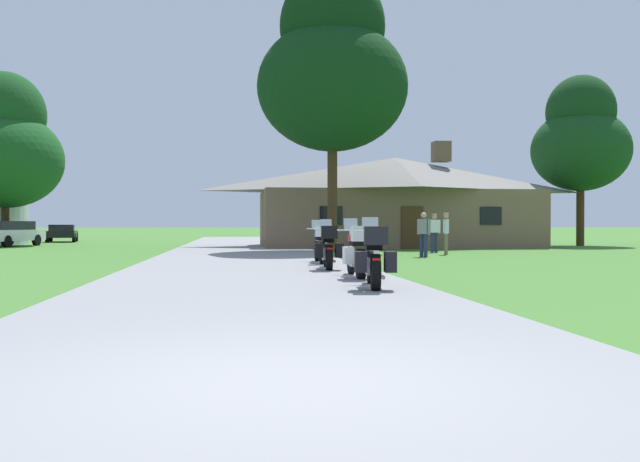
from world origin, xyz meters
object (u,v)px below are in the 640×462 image
object	(u,v)px
motorcycle_red_third_in_row	(328,248)
parked_black_sedan_far_left	(62,233)
motorcycle_orange_nearest_to_camera	(374,258)
motorcycle_blue_farthest_in_row	(320,244)
tree_by_lodge_front	(332,69)
bystander_white_shirt_beside_signpost	(434,231)
tree_left_far	(5,146)
bystander_white_shirt_near_lodge	(446,231)
parked_white_suv_far_left	(7,232)
tree_right_of_lodge	(581,139)
bystander_gray_shirt_by_tree	(424,232)
motorcycle_red_second_in_row	(357,252)

from	to	relation	value
motorcycle_red_third_in_row	parked_black_sedan_far_left	distance (m)	34.28
parked_black_sedan_far_left	motorcycle_orange_nearest_to_camera	bearing A→B (deg)	-78.04
motorcycle_blue_farthest_in_row	tree_by_lodge_front	distance (m)	12.39
bystander_white_shirt_beside_signpost	tree_left_far	bearing A→B (deg)	150.91
tree_by_lodge_front	parked_black_sedan_far_left	distance (m)	25.82
bystander_white_shirt_near_lodge	parked_white_suv_far_left	xyz separation A→B (m)	(-20.86, 12.86, -0.17)
tree_right_of_lodge	bystander_white_shirt_beside_signpost	bearing A→B (deg)	-144.50
bystander_gray_shirt_by_tree	tree_left_far	bearing A→B (deg)	9.43
bystander_white_shirt_near_lodge	motorcycle_blue_farthest_in_row	bearing A→B (deg)	151.22
motorcycle_red_second_in_row	tree_right_of_lodge	xyz separation A→B (m)	(16.83, 21.61, 5.47)
bystander_white_shirt_near_lodge	parked_white_suv_far_left	size ratio (longest dim) A/B	0.34
motorcycle_red_third_in_row	tree_right_of_lodge	bearing A→B (deg)	52.17
motorcycle_blue_farthest_in_row	tree_by_lodge_front	size ratio (longest dim) A/B	0.17
motorcycle_red_third_in_row	bystander_gray_shirt_by_tree	bearing A→B (deg)	61.54
motorcycle_red_third_in_row	bystander_white_shirt_beside_signpost	xyz separation A→B (m)	(6.18, 11.03, 0.34)
motorcycle_blue_farthest_in_row	bystander_white_shirt_near_lodge	distance (m)	8.43
motorcycle_red_third_in_row	bystander_white_shirt_near_lodge	distance (m)	10.71
bystander_gray_shirt_by_tree	parked_white_suv_far_left	bearing A→B (deg)	10.54
motorcycle_blue_farthest_in_row	parked_white_suv_far_left	bearing A→B (deg)	128.81
motorcycle_orange_nearest_to_camera	parked_white_suv_far_left	bearing A→B (deg)	126.85
motorcycle_red_third_in_row	bystander_gray_shirt_by_tree	xyz separation A→B (m)	(4.56, 7.06, 0.32)
tree_left_far	parked_black_sedan_far_left	world-z (taller)	tree_left_far
motorcycle_orange_nearest_to_camera	motorcycle_red_second_in_row	bearing A→B (deg)	94.33
parked_white_suv_far_left	parked_black_sedan_far_left	distance (m)	9.47
bystander_gray_shirt_by_tree	tree_right_of_lodge	distance (m)	17.93
parked_black_sedan_far_left	tree_right_of_lodge	bearing A→B (deg)	-31.08
tree_by_lodge_front	parked_black_sedan_far_left	world-z (taller)	tree_by_lodge_front
motorcycle_orange_nearest_to_camera	motorcycle_red_second_in_row	distance (m)	2.45
tree_right_of_lodge	tree_left_far	bearing A→B (deg)	173.25
motorcycle_red_second_in_row	tree_by_lodge_front	distance (m)	17.12
motorcycle_red_second_in_row	bystander_gray_shirt_by_tree	bearing A→B (deg)	67.95
motorcycle_red_second_in_row	tree_right_of_lodge	world-z (taller)	tree_right_of_lodge
motorcycle_orange_nearest_to_camera	bystander_gray_shirt_by_tree	xyz separation A→B (m)	(4.45, 12.30, 0.32)
motorcycle_red_second_in_row	bystander_white_shirt_beside_signpost	size ratio (longest dim) A/B	1.24
bystander_gray_shirt_by_tree	tree_by_lodge_front	bearing A→B (deg)	-16.56
motorcycle_orange_nearest_to_camera	parked_white_suv_far_left	xyz separation A→B (m)	(-14.96, 26.96, 0.17)
bystander_white_shirt_beside_signpost	tree_right_of_lodge	world-z (taller)	tree_right_of_lodge
motorcycle_blue_farthest_in_row	tree_right_of_lodge	xyz separation A→B (m)	(16.93, 16.01, 5.46)
bystander_white_shirt_beside_signpost	parked_black_sedan_far_left	bearing A→B (deg)	134.78
parked_white_suv_far_left	tree_right_of_lodge	bearing A→B (deg)	9.84
motorcycle_orange_nearest_to_camera	motorcycle_blue_farthest_in_row	xyz separation A→B (m)	(0.05, 8.04, 0.01)
tree_right_of_lodge	tree_by_lodge_front	xyz separation A→B (m)	(-15.16, -6.32, 2.06)
parked_white_suv_far_left	parked_black_sedan_far_left	bearing A→B (deg)	101.43
tree_left_far	motorcycle_orange_nearest_to_camera	bearing A→B (deg)	-61.15
motorcycle_red_third_in_row	bystander_white_shirt_beside_signpost	bearing A→B (deg)	65.18
bystander_gray_shirt_by_tree	tree_by_lodge_front	xyz separation A→B (m)	(-2.63, 5.44, 7.20)
tree_by_lodge_front	tree_left_far	bearing A→B (deg)	149.44
motorcycle_red_third_in_row	motorcycle_red_second_in_row	bearing A→B (deg)	-80.29
motorcycle_red_third_in_row	parked_white_suv_far_left	xyz separation A→B (m)	(-14.85, 21.72, 0.17)
bystander_gray_shirt_by_tree	tree_right_of_lodge	size ratio (longest dim) A/B	0.17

